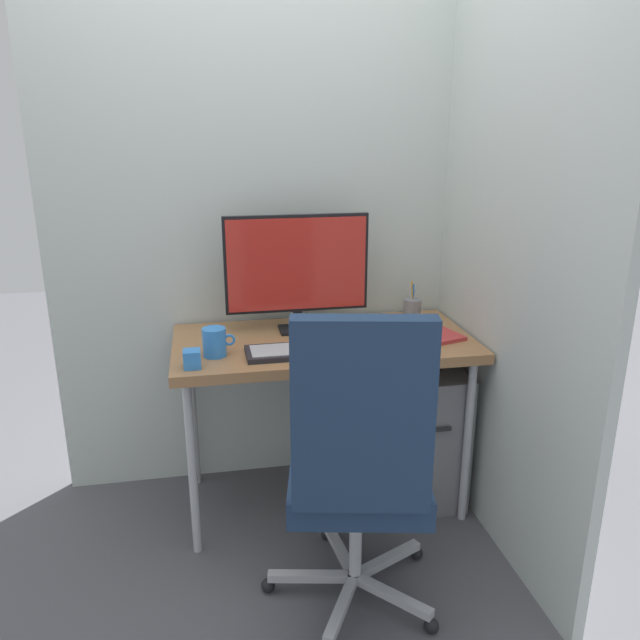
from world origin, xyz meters
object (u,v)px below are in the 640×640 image
at_px(office_chair, 358,461).
at_px(desk_clamp_accessory, 192,359).
at_px(notebook, 435,333).
at_px(keyboard, 307,350).
at_px(monitor, 297,266).
at_px(filing_cabinet, 406,431).
at_px(coffee_mug, 215,342).
at_px(mouse, 400,340).
at_px(pen_holder, 412,308).

height_order(office_chair, desk_clamp_accessory, office_chair).
bearing_deg(notebook, keyboard, 174.23).
relative_size(notebook, desk_clamp_accessory, 3.45).
bearing_deg(monitor, office_chair, -85.54).
distance_m(filing_cabinet, notebook, 0.47).
bearing_deg(desk_clamp_accessory, notebook, 9.97).
bearing_deg(office_chair, notebook, 52.59).
bearing_deg(monitor, coffee_mug, -145.33).
height_order(keyboard, notebook, keyboard).
relative_size(keyboard, mouse, 5.74).
bearing_deg(desk_clamp_accessory, filing_cabinet, 13.51).
xyz_separation_m(keyboard, desk_clamp_accessory, (-0.43, -0.07, 0.02)).
bearing_deg(notebook, office_chair, -143.71).
bearing_deg(office_chair, mouse, 60.95).
distance_m(keyboard, desk_clamp_accessory, 0.44).
distance_m(notebook, coffee_mug, 0.91).
bearing_deg(desk_clamp_accessory, mouse, 6.49).
bearing_deg(coffee_mug, notebook, 4.36).
xyz_separation_m(filing_cabinet, keyboard, (-0.46, -0.14, 0.47)).
distance_m(office_chair, mouse, 0.66).
distance_m(filing_cabinet, mouse, 0.50).
height_order(mouse, pen_holder, pen_holder).
xyz_separation_m(keyboard, notebook, (0.56, 0.10, -0.00)).
relative_size(filing_cabinet, notebook, 2.66).
bearing_deg(notebook, filing_cabinet, 139.69).
distance_m(monitor, coffee_mug, 0.48).
relative_size(mouse, desk_clamp_accessory, 1.23).
xyz_separation_m(office_chair, notebook, (0.49, 0.64, 0.17)).
bearing_deg(keyboard, office_chair, -82.55).
xyz_separation_m(office_chair, mouse, (0.31, 0.56, 0.19)).
bearing_deg(filing_cabinet, notebook, -24.01).
bearing_deg(mouse, desk_clamp_accessory, 169.30).
bearing_deg(coffee_mug, keyboard, -5.70).
xyz_separation_m(office_chair, desk_clamp_accessory, (-0.50, 0.46, 0.20)).
relative_size(filing_cabinet, keyboard, 1.30).
bearing_deg(mouse, pen_holder, 46.39).
bearing_deg(filing_cabinet, desk_clamp_accessory, -166.49).
distance_m(pen_holder, coffee_mug, 0.93).
height_order(filing_cabinet, mouse, mouse).
xyz_separation_m(office_chair, keyboard, (-0.07, 0.53, 0.18)).
relative_size(filing_cabinet, pen_holder, 3.56).
relative_size(office_chair, monitor, 1.86).
distance_m(filing_cabinet, monitor, 0.87).
xyz_separation_m(office_chair, pen_holder, (0.47, 0.87, 0.21)).
bearing_deg(pen_holder, notebook, -84.84).
bearing_deg(office_chair, monitor, 94.46).
distance_m(office_chair, desk_clamp_accessory, 0.71).
distance_m(mouse, desk_clamp_accessory, 0.81).
bearing_deg(notebook, monitor, 146.04).
relative_size(office_chair, mouse, 13.59).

